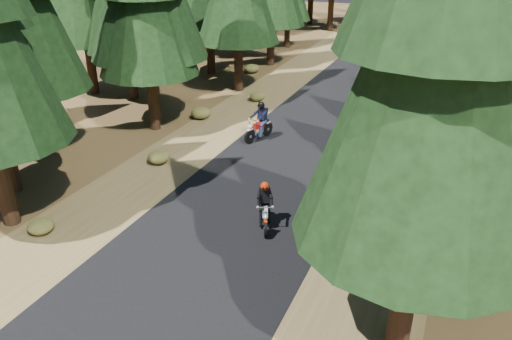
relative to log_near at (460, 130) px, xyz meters
The scene contains 8 objects.
ground 12.92m from the log_near, 119.44° to the right, with size 120.00×120.00×0.00m, color #413017.
road 8.92m from the log_near, 135.45° to the right, with size 6.00×100.00×0.01m, color black.
shoulder_l 12.61m from the log_near, 150.27° to the right, with size 3.20×100.00×0.01m, color brown.
shoulder_r 6.50m from the log_near, 105.65° to the right, with size 3.20×100.00×0.01m, color brown.
log_near is the anchor object (origin of this frame).
understory_shrubs 6.38m from the log_near, 146.54° to the right, with size 14.72×30.18×0.70m.
rider_lead 12.63m from the log_near, 115.03° to the right, with size 1.16×1.75×1.51m.
rider_follow 9.57m from the log_near, 152.03° to the right, with size 1.13×2.03×1.74m.
Camera 1 is at (6.05, -12.85, 8.36)m, focal length 35.00 mm.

